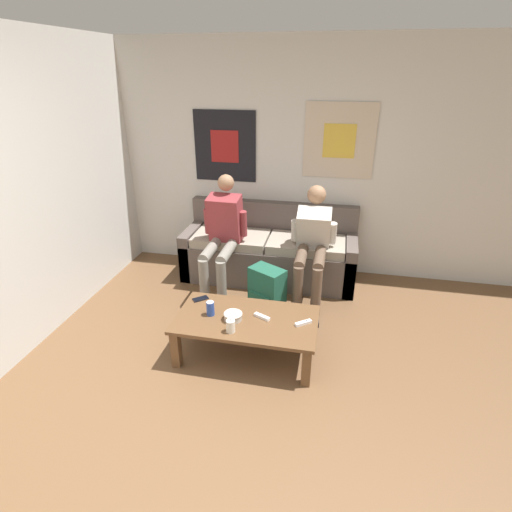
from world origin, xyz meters
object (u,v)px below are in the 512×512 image
Objects in this scene: couch at (269,253)px; person_seated_teen at (312,242)px; coffee_table at (247,324)px; cell_phone at (201,299)px; drink_can_blue at (210,308)px; game_controller_near_right at (262,317)px; backpack at (266,292)px; person_seated_adult at (222,233)px; game_controller_near_left at (303,323)px; ceramic_bowl at (233,316)px; pillar_candle at (231,326)px.

person_seated_teen reaches higher than couch.
coffee_table is 0.51m from cell_phone.
drink_can_blue is 0.86× the size of game_controller_near_right.
backpack is (0.11, -0.75, -0.07)m from couch.
person_seated_adult is (-0.50, 1.03, 0.36)m from coffee_table.
person_seated_teen reaches higher than backpack.
game_controller_near_left is at bearing -57.81° from backpack.
cell_phone is (-0.59, 0.17, -0.01)m from game_controller_near_right.
backpack is 3.25× the size of cell_phone.
coffee_table is at bearing 2.15° from drink_can_blue.
game_controller_near_right is (-0.31, -1.04, -0.26)m from person_seated_teen.
game_controller_near_left is at bearing 1.34° from coffee_table.
ceramic_bowl is 1.35× the size of pillar_candle.
ceramic_bowl is 0.24m from game_controller_near_right.
ceramic_bowl is (-0.10, -0.04, 0.09)m from coffee_table.
ceramic_bowl is 0.57m from game_controller_near_left.
ceramic_bowl is at bearing 98.59° from pillar_candle.
pillar_candle is at bearing -158.36° from game_controller_near_left.
game_controller_near_right is at bearing -82.43° from couch.
game_controller_near_right is 0.99× the size of cell_phone.
coffee_table is 0.14m from ceramic_bowl.
cell_phone is at bearing 146.24° from ceramic_bowl.
game_controller_near_left is at bearing 5.01° from ceramic_bowl.
game_controller_near_left is at bearing 21.64° from pillar_candle.
pillar_candle is at bearing -46.45° from cell_phone.
person_seated_adult reaches higher than ceramic_bowl.
person_seated_adult is 10.74× the size of pillar_candle.
person_seated_teen is 2.42× the size of backpack.
cell_phone is (-0.51, -0.48, 0.14)m from backpack.
couch is 16.79× the size of pillar_candle.
drink_can_blue is at bearing 172.13° from ceramic_bowl.
backpack is 0.80m from drink_can_blue.
couch is 0.71m from person_seated_teen.
backpack is 0.92m from pillar_candle.
person_seated_adult is at bearing 115.63° from coffee_table.
pillar_candle is 0.93× the size of drink_can_blue.
person_seated_teen is at bearing 55.53° from drink_can_blue.
game_controller_near_right is (0.08, -0.65, 0.15)m from backpack.
drink_can_blue is at bearing -99.48° from couch.
person_seated_adult is 0.78m from backpack.
couch reaches higher than game_controller_near_left.
cell_phone is at bearing 163.56° from game_controller_near_right.
person_seated_adult is 9.16× the size of game_controller_near_left.
ceramic_bowl is at bearing -7.87° from drink_can_blue.
coffee_table is at bearing 20.79° from ceramic_bowl.
couch is 1.47m from ceramic_bowl.
coffee_table is 0.47m from game_controller_near_left.
game_controller_near_left is (0.77, 0.02, -0.05)m from drink_can_blue.
pillar_candle is at bearing -40.66° from drink_can_blue.
couch reaches higher than backpack.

